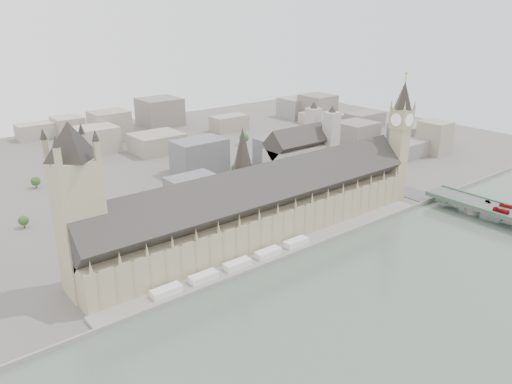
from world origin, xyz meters
TOP-DOWN VIEW (x-y plane):
  - ground at (0.00, 0.00)m, footprint 900.00×900.00m
  - embankment_wall at (0.00, -15.00)m, footprint 600.00×1.50m
  - river_terrace at (0.00, -7.50)m, footprint 270.00×15.00m
  - terrace_tents at (-40.00, -7.00)m, footprint 118.00×7.00m
  - palace_of_westminster at (0.00, 19.70)m, footprint 265.00×40.73m
  - elizabeth_tower at (138.00, 8.00)m, footprint 17.00×17.00m
  - victoria_tower at (-122.00, 26.00)m, footprint 30.00×30.00m
  - central_tower at (-10.00, 26.00)m, footprint 13.00×13.00m
  - westminster_abbey at (110.92, 95.00)m, footprint 68.00×36.00m
  - city_skyline_inland at (0.00, 245.00)m, footprint 720.00×360.00m
  - park_trees at (-10.00, 60.00)m, footprint 110.00×30.00m
  - red_bus_north at (155.43, -75.18)m, footprint 3.62×11.84m
  - red_bus_south at (168.58, -72.43)m, footprint 3.68×9.80m
  - car_silver at (167.62, -58.69)m, footprint 3.43×5.08m

SIDE VIEW (x-z plane):
  - ground at x=0.00m, z-range 0.00..0.00m
  - river_terrace at x=0.00m, z-range 0.00..2.00m
  - embankment_wall at x=0.00m, z-range 0.00..3.00m
  - terrace_tents at x=-40.00m, z-range 2.00..6.00m
  - park_trees at x=-10.00m, z-range 0.00..15.00m
  - car_silver at x=167.62m, z-range 10.25..11.84m
  - red_bus_south at x=168.58m, z-range 10.25..12.92m
  - red_bus_north at x=155.43m, z-range 10.25..13.50m
  - city_skyline_inland at x=0.00m, z-range 0.00..38.00m
  - palace_of_westminster at x=0.00m, z-range -5.02..50.43m
  - westminster_abbey at x=110.92m, z-range -6.92..57.08m
  - victoria_tower at x=-122.00m, z-range 5.20..105.20m
  - central_tower at x=-10.00m, z-range 33.92..81.92m
  - elizabeth_tower at x=138.00m, z-range 4.34..111.84m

